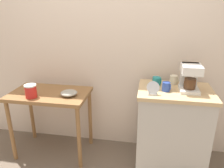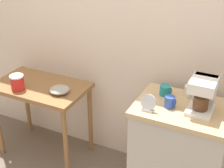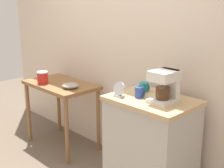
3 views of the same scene
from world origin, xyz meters
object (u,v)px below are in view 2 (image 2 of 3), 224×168
Objects in this scene: canister_enamel at (17,82)px; coffee_maker at (203,93)px; mug_small_cream at (190,91)px; table_clock at (148,104)px; bowl_stoneware at (60,90)px; mug_blue at (170,102)px; mug_dark_teal at (165,90)px.

coffee_maker is (1.59, 0.15, 0.20)m from canister_enamel.
table_clock is at bearing -122.78° from mug_small_cream.
mug_small_cream is (1.47, 0.31, 0.11)m from canister_enamel.
bowl_stoneware is 1.98× the size of mug_blue.
mug_dark_teal is at bearing 81.71° from table_clock.
canister_enamel reaches higher than bowl_stoneware.
canister_enamel is 1.25m from table_clock.
mug_small_cream is at bearing 11.94° from canister_enamel.
coffee_maker is 2.90× the size of mug_blue.
canister_enamel is 1.50m from mug_small_cream.
canister_enamel is 1.52× the size of mug_dark_teal.
mug_small_cream is (1.09, 0.20, 0.15)m from bowl_stoneware.
table_clock reaches higher than bowl_stoneware.
canister_enamel is 1.56× the size of mug_blue.
bowl_stoneware is at bearing 178.68° from mug_blue.
coffee_maker is at bearing 1.69° from bowl_stoneware.
table_clock reaches higher than mug_blue.
table_clock is (-0.13, -0.11, 0.01)m from mug_blue.
coffee_maker reaches higher than canister_enamel.
coffee_maker is at bearing 15.26° from mug_blue.
table_clock is (-0.04, -0.28, 0.02)m from mug_dark_teal.
coffee_maker is 0.23m from mug_small_cream.
canister_enamel is 1.32m from mug_dark_teal.
mug_dark_teal is (1.29, 0.25, 0.10)m from canister_enamel.
mug_dark_teal is at bearing 161.04° from coffee_maker.
coffee_maker reaches higher than mug_blue.
table_clock is (1.25, -0.03, 0.12)m from canister_enamel.
mug_dark_teal is 0.19m from mug_blue.
bowl_stoneware is 0.94m from mug_dark_teal.
mug_dark_teal is at bearing 118.04° from mug_blue.
coffee_maker is at bearing 26.78° from table_clock.
mug_blue is at bearing -61.96° from mug_dark_teal.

